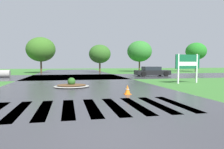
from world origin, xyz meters
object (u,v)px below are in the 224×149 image
(estate_billboard, at_px, (188,63))
(traffic_cone, at_px, (127,90))
(car_white_sedan, at_px, (152,72))
(median_island, at_px, (72,85))

(estate_billboard, bearing_deg, traffic_cone, 27.40)
(estate_billboard, distance_m, car_white_sedan, 9.86)
(traffic_cone, bearing_deg, estate_billboard, 36.76)
(car_white_sedan, distance_m, traffic_cone, 16.67)
(median_island, relative_size, traffic_cone, 4.83)
(car_white_sedan, bearing_deg, median_island, -133.58)
(estate_billboard, height_order, median_island, estate_billboard)
(estate_billboard, xyz_separation_m, car_white_sedan, (0.86, 9.76, -1.10))
(traffic_cone, bearing_deg, median_island, 125.28)
(car_white_sedan, xyz_separation_m, traffic_cone, (-7.63, -14.82, -0.34))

